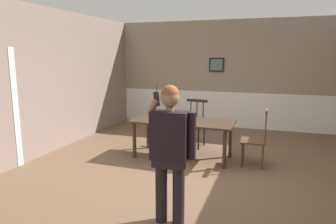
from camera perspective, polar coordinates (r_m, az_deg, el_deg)
The scene contains 7 objects.
ground_plane at distance 5.44m, azimuth 4.57°, elevation -10.73°, with size 7.90×7.90×0.00m, color brown.
room_back_partition at distance 8.62m, azimuth 10.72°, elevation 6.49°, with size 6.15×0.17×2.90m.
room_left_partition at distance 6.56m, azimuth -22.34°, elevation 5.15°, with size 0.13×7.18×2.90m.
dining_table at distance 5.92m, azimuth 2.73°, elevation -2.34°, with size 1.95×0.89×0.73m.
chair_near_window at distance 6.73m, azimuth 4.82°, elevation -2.25°, with size 0.53×0.53×1.01m.
chair_by_doorway at distance 5.73m, azimuth 15.89°, elevation -4.87°, with size 0.45×0.45×1.04m.
person_figure at distance 3.53m, azimuth 0.47°, elevation -6.31°, with size 0.58×0.24×1.64m.
Camera 1 is at (1.24, -4.92, 1.96)m, focal length 32.96 mm.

